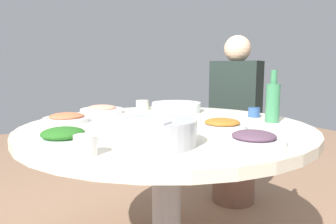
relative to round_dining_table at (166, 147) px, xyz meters
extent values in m
cylinder|color=#99999E|center=(0.00, 0.00, -0.27)|extent=(0.14, 0.14, 0.67)
cylinder|color=beige|center=(0.00, 0.00, 0.09)|extent=(1.33, 1.33, 0.04)
cylinder|color=#B2B5BA|center=(0.33, -0.21, 0.15)|extent=(0.27, 0.27, 0.09)
ellipsoid|color=white|center=(0.33, -0.21, 0.16)|extent=(0.22, 0.22, 0.10)
cube|color=white|center=(0.37, -0.27, 0.20)|extent=(0.15, 0.13, 0.01)
cylinder|color=white|center=(-0.35, 0.25, 0.14)|extent=(0.29, 0.29, 0.06)
cylinder|color=black|center=(-0.35, 0.25, 0.13)|extent=(0.26, 0.26, 0.04)
cylinder|color=silver|center=(-0.35, 0.25, 0.15)|extent=(0.31, 0.12, 0.01)
cylinder|color=white|center=(0.13, -0.49, 0.12)|extent=(0.23, 0.23, 0.02)
ellipsoid|color=#25631D|center=(0.13, -0.49, 0.14)|extent=(0.15, 0.15, 0.04)
cylinder|color=silver|center=(0.20, 0.17, 0.12)|extent=(0.21, 0.21, 0.02)
ellipsoid|color=#9E6120|center=(0.20, 0.17, 0.13)|extent=(0.15, 0.15, 0.03)
cylinder|color=white|center=(-0.51, -0.16, 0.12)|extent=(0.24, 0.24, 0.03)
ellipsoid|color=tan|center=(-0.51, -0.16, 0.14)|extent=(0.17, 0.17, 0.03)
cylinder|color=silver|center=(-0.31, -0.39, 0.12)|extent=(0.23, 0.23, 0.02)
ellipsoid|color=#BD633E|center=(-0.31, -0.39, 0.13)|extent=(0.17, 0.17, 0.03)
cylinder|color=white|center=(0.47, 0.10, 0.12)|extent=(0.22, 0.22, 0.02)
ellipsoid|color=#543A4B|center=(0.47, 0.10, 0.13)|extent=(0.15, 0.15, 0.04)
cylinder|color=#3A7F52|center=(0.19, 0.48, 0.20)|extent=(0.07, 0.07, 0.19)
cylinder|color=#3A7F52|center=(0.19, 0.48, 0.33)|extent=(0.03, 0.03, 0.07)
cylinder|color=beige|center=(-0.52, 0.11, 0.14)|extent=(0.08, 0.08, 0.06)
cylinder|color=#2F528E|center=(0.03, 0.51, 0.13)|extent=(0.06, 0.06, 0.05)
cylinder|color=white|center=(0.34, -0.46, 0.14)|extent=(0.07, 0.07, 0.06)
cylinder|color=brown|center=(-0.49, 0.83, -0.40)|extent=(0.31, 0.31, 0.47)
cube|color=#2D333D|center=(-0.49, 0.83, -0.10)|extent=(0.45, 0.45, 0.12)
cube|color=black|center=(-0.49, 0.83, 0.19)|extent=(0.39, 0.34, 0.46)
sphere|color=#E1B491|center=(-0.49, 0.83, 0.50)|extent=(0.19, 0.19, 0.19)
camera|label=1|loc=(1.27, -0.67, 0.37)|focal=33.33mm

